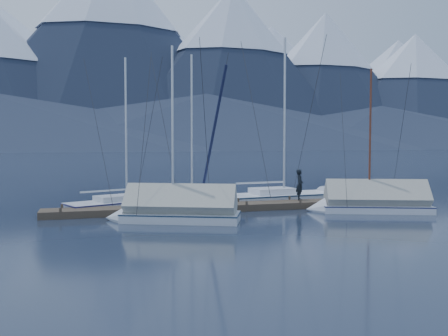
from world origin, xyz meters
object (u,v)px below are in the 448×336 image
at_px(sailboat_covered_near, 366,204).
at_px(person, 300,185).
at_px(sailboat_covered_far, 170,212).
at_px(sailboat_open_left, 135,204).
at_px(sailboat_open_mid, 200,201).
at_px(sailboat_open_right, 292,198).

distance_m(sailboat_covered_near, person, 3.81).
height_order(sailboat_covered_near, sailboat_covered_far, sailboat_covered_far).
xyz_separation_m(sailboat_open_left, sailboat_open_mid, (3.70, 0.23, 0.01)).
bearing_deg(sailboat_covered_far, sailboat_open_mid, 64.63).
distance_m(sailboat_open_right, sailboat_covered_near, 5.34).
height_order(sailboat_covered_far, person, sailboat_covered_far).
relative_size(sailboat_open_right, sailboat_covered_near, 1.32).
relative_size(sailboat_open_left, sailboat_covered_far, 1.04).
xyz_separation_m(sailboat_covered_near, person, (-2.33, 2.91, 0.80)).
bearing_deg(sailboat_covered_near, sailboat_covered_far, -179.01).
bearing_deg(sailboat_open_mid, sailboat_open_left, -176.38).
height_order(sailboat_open_mid, sailboat_open_right, sailboat_open_right).
relative_size(sailboat_open_left, person, 5.17).
relative_size(sailboat_open_mid, person, 5.43).
height_order(sailboat_open_mid, sailboat_covered_near, sailboat_open_mid).
bearing_deg(person, sailboat_open_mid, 88.25).
bearing_deg(sailboat_covered_far, sailboat_open_left, 101.33).
bearing_deg(sailboat_open_left, person, -14.27).
distance_m(sailboat_covered_near, sailboat_covered_far, 10.06).
height_order(sailboat_covered_near, person, sailboat_covered_near).
distance_m(sailboat_open_mid, sailboat_covered_far, 6.16).
relative_size(sailboat_open_mid, sailboat_covered_near, 1.16).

